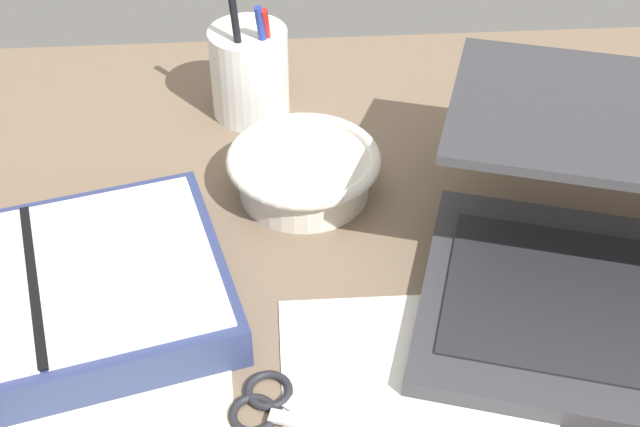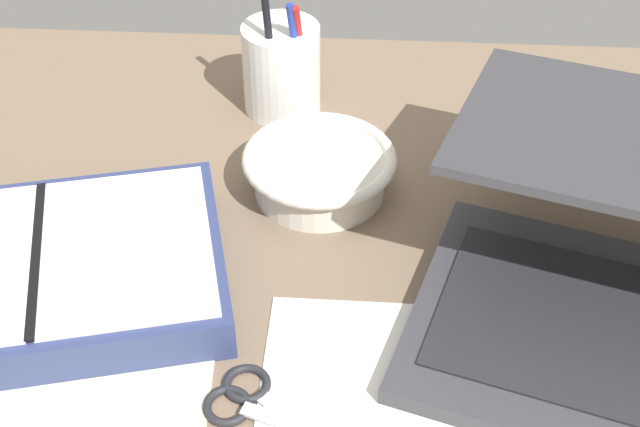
% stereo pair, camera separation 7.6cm
% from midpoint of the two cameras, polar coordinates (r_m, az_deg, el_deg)
% --- Properties ---
extents(desk_top, '(1.40, 1.00, 0.02)m').
position_cam_midpoint_polar(desk_top, '(0.77, 3.83, -8.27)').
color(desk_top, '#75604C').
rests_on(desk_top, ground).
extents(laptop, '(0.42, 0.43, 0.16)m').
position_cam_midpoint_polar(laptop, '(0.79, 22.14, -3.70)').
color(laptop, '#38383D').
rests_on(laptop, desk_top).
extents(bowl, '(0.15, 0.15, 0.05)m').
position_cam_midpoint_polar(bowl, '(0.88, 2.44, 2.70)').
color(bowl, silver).
rests_on(bowl, desk_top).
extents(pen_cup, '(0.09, 0.09, 0.17)m').
position_cam_midpoint_polar(pen_cup, '(0.99, -0.24, 9.21)').
color(pen_cup, white).
rests_on(pen_cup, desk_top).
extents(planner, '(0.36, 0.29, 0.04)m').
position_cam_midpoint_polar(planner, '(0.80, -14.86, -3.86)').
color(planner, navy).
rests_on(planner, desk_top).
extents(scissors, '(0.13, 0.10, 0.01)m').
position_cam_midpoint_polar(scissors, '(0.71, -1.21, -12.17)').
color(scissors, '#B7B7BC').
rests_on(scissors, desk_top).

